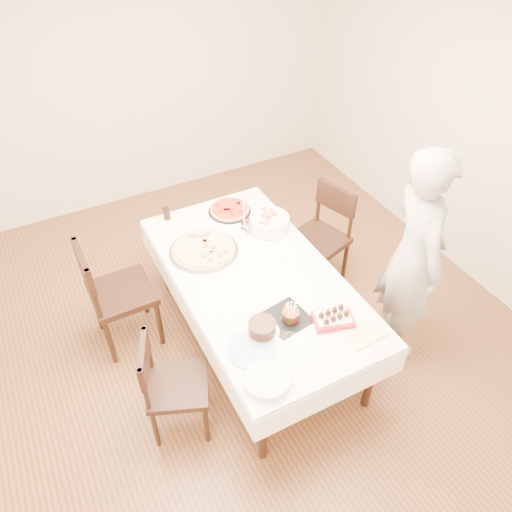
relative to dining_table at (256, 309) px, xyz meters
name	(u,v)px	position (x,y,z in m)	size (l,w,h in m)	color
floor	(247,333)	(-0.04, 0.09, -0.38)	(5.00, 5.00, 0.00)	#55351D
wall_back	(136,80)	(-0.04, 2.59, 0.98)	(4.50, 0.04, 2.70)	beige
wall_right	(483,134)	(2.21, 0.09, 0.98)	(0.04, 5.00, 2.70)	beige
dining_table	(256,309)	(0.00, 0.00, 0.00)	(1.14, 2.14, 0.75)	white
chair_right_savory	(318,240)	(0.84, 0.40, 0.11)	(0.50, 0.50, 0.97)	black
chair_left_savory	(122,293)	(-0.93, 0.53, 0.14)	(0.52, 0.52, 1.03)	black
chair_left_dessert	(178,385)	(-0.83, -0.43, 0.06)	(0.45, 0.45, 0.87)	black
person	(414,257)	(1.06, -0.52, 0.53)	(0.66, 0.43, 1.81)	#A19D98
pizza_white	(204,250)	(-0.24, 0.44, 0.40)	(0.55, 0.55, 0.04)	beige
pizza_pepperoni	(230,210)	(0.17, 0.83, 0.40)	(0.37, 0.37, 0.04)	red
red_placemat	(259,219)	(0.35, 0.61, 0.38)	(0.23, 0.23, 0.01)	#B21E1E
pasta_bowl	(269,223)	(0.37, 0.46, 0.44)	(0.33, 0.33, 0.11)	white
taper_candle	(244,214)	(0.18, 0.56, 0.52)	(0.06, 0.06, 0.28)	white
shaker_pair	(248,230)	(0.17, 0.48, 0.41)	(0.07, 0.07, 0.08)	white
cola_glass	(167,214)	(-0.35, 0.99, 0.43)	(0.06, 0.06, 0.11)	black
layer_cake	(262,328)	(-0.23, -0.52, 0.42)	(0.24, 0.24, 0.10)	black
cake_board	(286,318)	(-0.01, -0.48, 0.38)	(0.29, 0.29, 0.01)	black
birthday_cake	(291,312)	(0.00, -0.51, 0.45)	(0.12, 0.12, 0.13)	#3B1810
strawberry_box	(333,319)	(0.25, -0.66, 0.41)	(0.27, 0.18, 0.07)	maroon
box_lid	(363,333)	(0.37, -0.84, 0.38)	(0.29, 0.20, 0.02)	beige
plate_stack	(267,380)	(-0.39, -0.89, 0.40)	(0.28, 0.28, 0.06)	white
china_plate	(252,350)	(-0.35, -0.62, 0.38)	(0.32, 0.32, 0.01)	white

